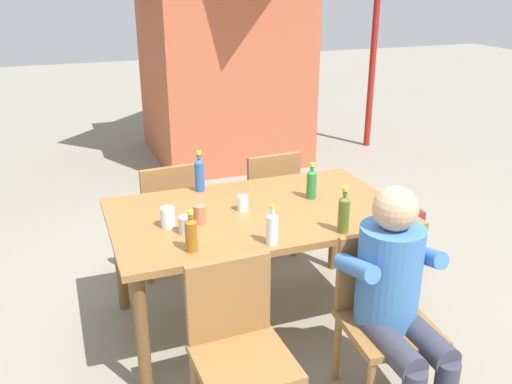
% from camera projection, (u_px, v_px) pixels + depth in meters
% --- Properties ---
extents(ground_plane, '(24.00, 24.00, 0.00)m').
position_uv_depth(ground_plane, '(256.00, 319.00, 3.62)').
color(ground_plane, gray).
extents(dining_table, '(1.73, 1.03, 0.77)m').
position_uv_depth(dining_table, '(256.00, 223.00, 3.36)').
color(dining_table, olive).
rests_on(dining_table, ground_plane).
extents(chair_near_right, '(0.47, 0.47, 0.87)m').
position_uv_depth(chair_near_right, '(383.00, 309.00, 2.85)').
color(chair_near_right, olive).
rests_on(chair_near_right, ground_plane).
extents(chair_far_left, '(0.47, 0.47, 0.87)m').
position_uv_depth(chair_far_left, '(168.00, 212.00, 4.03)').
color(chair_far_left, olive).
rests_on(chair_far_left, ground_plane).
extents(chair_far_right, '(0.46, 0.46, 0.87)m').
position_uv_depth(chair_far_right, '(267.00, 198.00, 4.28)').
color(chair_far_right, olive).
rests_on(chair_far_right, ground_plane).
extents(chair_near_left, '(0.45, 0.45, 0.87)m').
position_uv_depth(chair_near_left, '(238.00, 342.00, 2.60)').
color(chair_near_left, olive).
rests_on(chair_near_left, ground_plane).
extents(person_in_white_shirt, '(0.47, 0.61, 1.18)m').
position_uv_depth(person_in_white_shirt, '(397.00, 292.00, 2.69)').
color(person_in_white_shirt, '#3D70B2').
rests_on(person_in_white_shirt, ground_plane).
extents(bottle_amber, '(0.06, 0.06, 0.22)m').
position_uv_depth(bottle_amber, '(191.00, 234.00, 2.81)').
color(bottle_amber, '#996019').
rests_on(bottle_amber, dining_table).
extents(bottle_green, '(0.06, 0.06, 0.23)m').
position_uv_depth(bottle_green, '(312.00, 183.00, 3.48)').
color(bottle_green, '#287A38').
rests_on(bottle_green, dining_table).
extents(bottle_clear, '(0.06, 0.06, 0.22)m').
position_uv_depth(bottle_clear, '(272.00, 227.00, 2.89)').
color(bottle_clear, white).
rests_on(bottle_clear, dining_table).
extents(bottle_olive, '(0.06, 0.06, 0.26)m').
position_uv_depth(bottle_olive, '(344.00, 213.00, 3.02)').
color(bottle_olive, '#566623').
rests_on(bottle_olive, dining_table).
extents(bottle_blue, '(0.06, 0.06, 0.27)m').
position_uv_depth(bottle_blue, '(200.00, 174.00, 3.60)').
color(bottle_blue, '#2D56A3').
rests_on(bottle_blue, dining_table).
extents(cup_glass, '(0.08, 0.08, 0.12)m').
position_uv_depth(cup_glass, '(168.00, 217.00, 3.10)').
color(cup_glass, silver).
rests_on(cup_glass, dining_table).
extents(cup_white, '(0.07, 0.07, 0.09)m').
position_uv_depth(cup_white, '(243.00, 203.00, 3.32)').
color(cup_white, white).
rests_on(cup_white, dining_table).
extents(cup_terracotta, '(0.07, 0.07, 0.11)m').
position_uv_depth(cup_terracotta, '(200.00, 214.00, 3.14)').
color(cup_terracotta, '#BC6B47').
rests_on(cup_terracotta, dining_table).
extents(cup_steel, '(0.08, 0.08, 0.10)m').
position_uv_depth(cup_steel, '(185.00, 225.00, 3.03)').
color(cup_steel, '#B2B7BC').
rests_on(cup_steel, dining_table).
extents(backpack_by_near_side, '(0.28, 0.25, 0.42)m').
position_uv_depth(backpack_by_near_side, '(401.00, 236.00, 4.30)').
color(backpack_by_near_side, maroon).
rests_on(backpack_by_near_side, ground_plane).
extents(brick_kiosk, '(1.95, 2.05, 2.73)m').
position_uv_depth(brick_kiosk, '(221.00, 35.00, 6.46)').
color(brick_kiosk, '#B25638').
rests_on(brick_kiosk, ground_plane).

